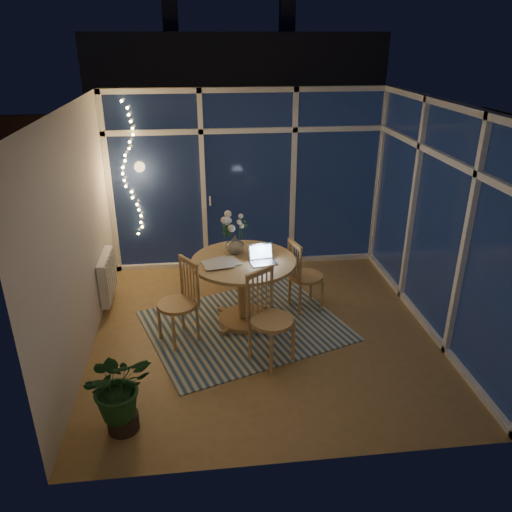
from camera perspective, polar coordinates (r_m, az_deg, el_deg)
name	(u,v)px	position (r m, az deg, el deg)	size (l,w,h in m)	color
floor	(266,331)	(6.02, 1.14, -8.60)	(4.00, 4.00, 0.00)	olive
ceiling	(268,106)	(5.11, 1.39, 16.79)	(4.00, 4.00, 0.00)	white
wall_back	(248,181)	(7.32, -0.90, 8.61)	(4.00, 0.04, 2.60)	beige
wall_front	(304,328)	(3.66, 5.56, -8.16)	(4.00, 0.04, 2.60)	beige
wall_left	(77,238)	(5.53, -19.74, 2.00)	(0.04, 4.00, 2.60)	beige
wall_right	(442,222)	(6.02, 20.50, 3.64)	(0.04, 4.00, 2.60)	beige
window_wall_back	(248,181)	(7.28, -0.87, 8.53)	(4.00, 0.10, 2.60)	white
window_wall_right	(439,222)	(6.01, 20.15, 3.63)	(0.10, 4.00, 2.60)	white
radiator	(107,276)	(6.68, -16.65, -2.25)	(0.10, 0.70, 0.58)	silver
fairy_lights	(130,171)	(7.17, -14.23, 9.43)	(0.24, 0.10, 1.85)	#F6C662
garden_patio	(258,205)	(10.62, 0.19, 5.88)	(12.00, 6.00, 0.10)	black
garden_fence	(231,155)	(10.80, -2.82, 11.44)	(11.00, 0.08, 1.80)	#3C1E15
neighbour_roof	(234,79)	(13.60, -2.55, 19.57)	(7.00, 3.00, 2.20)	#31343B
garden_shrubs	(195,208)	(8.87, -6.97, 5.47)	(0.90, 0.90, 0.90)	black
rug	(245,325)	(6.11, -1.26, -7.94)	(2.24, 1.79, 0.01)	beige
dining_table	(244,292)	(6.00, -1.39, -4.09)	(1.23, 1.23, 0.84)	#AE844E
chair_left	(177,303)	(5.67, -9.02, -5.29)	(0.46, 0.46, 0.99)	#AE844E
chair_right	(306,275)	(6.29, 5.76, -2.14)	(0.45, 0.45, 0.96)	#AE844E
chair_front	(272,319)	(5.26, 1.82, -7.18)	(0.48, 0.48, 1.04)	#AE844E
laptop	(263,255)	(5.68, 0.85, 0.17)	(0.29, 0.26, 0.21)	#B7B7BC
flower_vase	(235,245)	(5.95, -2.42, 1.26)	(0.20, 0.20, 0.21)	silver
bowl	(263,249)	(6.05, 0.84, 0.78)	(0.15, 0.15, 0.04)	white
newspapers	(221,263)	(5.71, -4.00, -0.82)	(0.34, 0.26, 0.02)	silver
phone	(256,262)	(5.75, -0.04, -0.66)	(0.11, 0.05, 0.01)	black
potted_plant	(120,395)	(4.64, -15.33, -15.04)	(0.54, 0.47, 0.76)	#18441E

